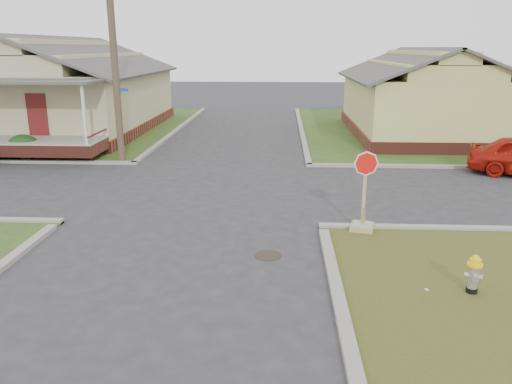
{
  "coord_description": "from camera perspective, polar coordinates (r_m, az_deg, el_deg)",
  "views": [
    {
      "loc": [
        2.48,
        -11.2,
        4.66
      ],
      "look_at": [
        1.84,
        1.0,
        1.1
      ],
      "focal_mm": 35.0,
      "sensor_mm": 36.0,
      "label": 1
    }
  ],
  "objects": [
    {
      "name": "ground",
      "position": [
        12.38,
        -8.81,
        -6.07
      ],
      "size": [
        120.0,
        120.0,
        0.0
      ],
      "primitive_type": "plane",
      "color": "#2A2A2D",
      "rests_on": "ground"
    },
    {
      "name": "verge_far_left",
      "position": [
        33.37,
        -24.85,
        6.76
      ],
      "size": [
        19.0,
        19.0,
        0.05
      ],
      "primitive_type": "cube",
      "color": "#2A481A",
      "rests_on": "ground"
    },
    {
      "name": "curbs",
      "position": [
        17.04,
        -5.47,
        0.29
      ],
      "size": [
        80.0,
        40.0,
        0.12
      ],
      "primitive_type": null,
      "color": "gray",
      "rests_on": "ground"
    },
    {
      "name": "manhole",
      "position": [
        11.67,
        1.41,
        -7.26
      ],
      "size": [
        0.64,
        0.64,
        0.01
      ],
      "primitive_type": "cylinder",
      "color": "black",
      "rests_on": "ground"
    },
    {
      "name": "corner_house",
      "position": [
        30.64,
        -21.43,
        10.68
      ],
      "size": [
        10.1,
        15.5,
        5.3
      ],
      "color": "maroon",
      "rests_on": "ground"
    },
    {
      "name": "side_house_yellow",
      "position": [
        28.81,
        18.44,
        10.5
      ],
      "size": [
        7.6,
        11.6,
        4.7
      ],
      "color": "maroon",
      "rests_on": "ground"
    },
    {
      "name": "utility_pole",
      "position": [
        21.18,
        -15.98,
        15.64
      ],
      "size": [
        1.8,
        0.28,
        9.0
      ],
      "color": "#3E3024",
      "rests_on": "ground"
    },
    {
      "name": "fire_hydrant",
      "position": [
        10.62,
        23.65,
        -8.37
      ],
      "size": [
        0.29,
        0.29,
        0.79
      ],
      "rotation": [
        0.0,
        0.0,
        -0.43
      ],
      "color": "black",
      "rests_on": "ground"
    },
    {
      "name": "stop_sign",
      "position": [
        13.26,
        12.13,
        -2.39
      ],
      "size": [
        0.6,
        0.58,
        2.11
      ],
      "rotation": [
        0.0,
        0.0,
        -0.27
      ],
      "color": "tan",
      "rests_on": "ground"
    },
    {
      "name": "hedge_right",
      "position": [
        23.47,
        -25.03,
        4.71
      ],
      "size": [
        1.4,
        1.15,
        1.07
      ],
      "primitive_type": "ellipsoid",
      "color": "black",
      "rests_on": "verge_far_left"
    }
  ]
}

